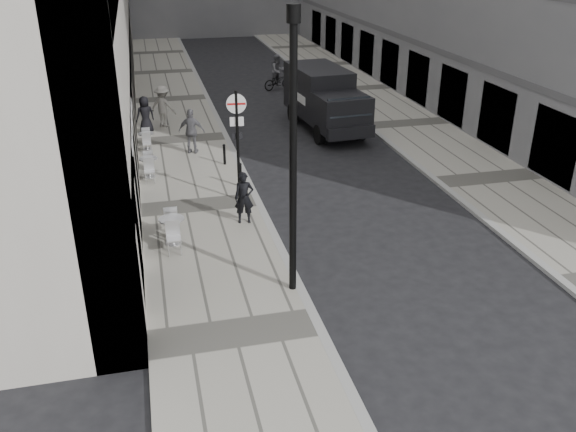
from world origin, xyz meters
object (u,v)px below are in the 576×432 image
Objects in this scene: lamppost at (293,144)px; panel_van at (324,97)px; walking_man at (244,198)px; cyclist at (278,76)px; sign_post at (237,132)px.

lamppost is 1.15× the size of panel_van.
panel_van reaches higher than walking_man.
panel_van is at bearing 70.39° from lamppost.
panel_van is (5.52, 9.69, 0.63)m from walking_man.
cyclist is (4.66, 22.60, -3.27)m from lamppost.
lamppost is at bearing -114.16° from panel_van.
sign_post is 6.35m from lamppost.
cyclist is at bearing 87.61° from panel_van.
sign_post is (0.14, 1.85, 1.63)m from walking_man.
lamppost is (0.54, -4.30, 3.12)m from walking_man.
panel_van is (4.98, 13.99, -2.49)m from lamppost.
sign_post is 0.54× the size of lamppost.
lamppost reaches higher than walking_man.
panel_van is at bearing -109.69° from cyclist.
lamppost reaches higher than cyclist.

